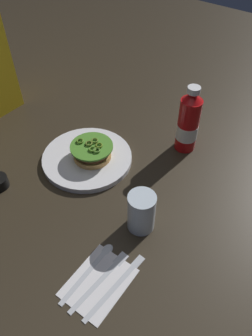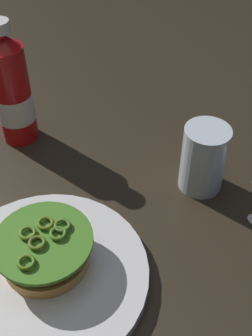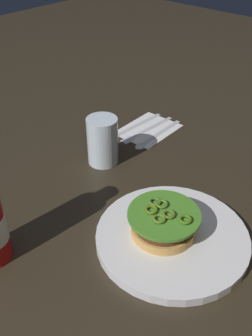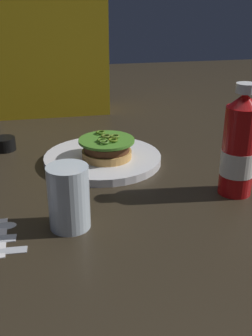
{
  "view_description": "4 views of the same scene",
  "coord_description": "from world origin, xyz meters",
  "px_view_note": "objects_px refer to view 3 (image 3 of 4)",
  "views": [
    {
      "loc": [
        -0.5,
        -0.44,
        0.72
      ],
      "look_at": [
        -0.0,
        -0.07,
        0.09
      ],
      "focal_mm": 34.98,
      "sensor_mm": 36.0,
      "label": 1
    },
    {
      "loc": [
        -0.24,
        0.3,
        0.5
      ],
      "look_at": [
        -0.01,
        -0.06,
        0.09
      ],
      "focal_mm": 44.68,
      "sensor_mm": 36.0,
      "label": 2
    },
    {
      "loc": [
        0.44,
        0.37,
        0.52
      ],
      "look_at": [
        -0.03,
        -0.05,
        0.07
      ],
      "focal_mm": 41.19,
      "sensor_mm": 36.0,
      "label": 3
    },
    {
      "loc": [
        -0.11,
        -0.79,
        0.38
      ],
      "look_at": [
        0.04,
        -0.09,
        0.06
      ],
      "focal_mm": 43.56,
      "sensor_mm": 36.0,
      "label": 4
    }
  ],
  "objects_px": {
    "water_glass": "(103,141)",
    "napkin": "(148,129)",
    "butter_knife": "(131,127)",
    "fork_utensil": "(144,131)",
    "burger_sandwich": "(163,222)",
    "spoon_utensil": "(153,137)",
    "dinner_plate": "(172,237)"
  },
  "relations": [
    {
      "from": "dinner_plate",
      "to": "fork_utensil",
      "type": "relative_size",
      "value": 1.48
    },
    {
      "from": "napkin",
      "to": "fork_utensil",
      "type": "bearing_deg",
      "value": -3.19
    },
    {
      "from": "napkin",
      "to": "fork_utensil",
      "type": "xyz_separation_m",
      "value": [
        0.02,
        -0.0,
        0.0
      ]
    },
    {
      "from": "burger_sandwich",
      "to": "water_glass",
      "type": "bearing_deg",
      "value": -112.28
    },
    {
      "from": "dinner_plate",
      "to": "butter_knife",
      "type": "relative_size",
      "value": 1.39
    },
    {
      "from": "napkin",
      "to": "fork_utensil",
      "type": "distance_m",
      "value": 0.02
    },
    {
      "from": "burger_sandwich",
      "to": "fork_utensil",
      "type": "relative_size",
      "value": 0.69
    },
    {
      "from": "water_glass",
      "to": "spoon_utensil",
      "type": "distance_m",
      "value": 0.17
    },
    {
      "from": "water_glass",
      "to": "napkin",
      "type": "bearing_deg",
      "value": -175.44
    },
    {
      "from": "butter_knife",
      "to": "spoon_utensil",
      "type": "xyz_separation_m",
      "value": [
        0.0,
        0.07,
        -0.0
      ]
    },
    {
      "from": "burger_sandwich",
      "to": "napkin",
      "type": "xyz_separation_m",
      "value": [
        -0.29,
        -0.27,
        -0.04
      ]
    },
    {
      "from": "water_glass",
      "to": "butter_knife",
      "type": "height_order",
      "value": "water_glass"
    },
    {
      "from": "napkin",
      "to": "butter_knife",
      "type": "relative_size",
      "value": 0.78
    },
    {
      "from": "water_glass",
      "to": "fork_utensil",
      "type": "relative_size",
      "value": 0.6
    },
    {
      "from": "spoon_utensil",
      "to": "butter_knife",
      "type": "bearing_deg",
      "value": -90.9
    },
    {
      "from": "burger_sandwich",
      "to": "fork_utensil",
      "type": "height_order",
      "value": "burger_sandwich"
    },
    {
      "from": "water_glass",
      "to": "spoon_utensil",
      "type": "relative_size",
      "value": 0.61
    },
    {
      "from": "spoon_utensil",
      "to": "water_glass",
      "type": "bearing_deg",
      "value": -7.93
    },
    {
      "from": "burger_sandwich",
      "to": "spoon_utensil",
      "type": "xyz_separation_m",
      "value": [
        -0.27,
        -0.24,
        -0.04
      ]
    },
    {
      "from": "butter_knife",
      "to": "fork_utensil",
      "type": "bearing_deg",
      "value": 102.19
    },
    {
      "from": "water_glass",
      "to": "napkin",
      "type": "relative_size",
      "value": 0.72
    },
    {
      "from": "dinner_plate",
      "to": "napkin",
      "type": "height_order",
      "value": "dinner_plate"
    },
    {
      "from": "dinner_plate",
      "to": "burger_sandwich",
      "type": "distance_m",
      "value": 0.04
    },
    {
      "from": "dinner_plate",
      "to": "spoon_utensil",
      "type": "distance_m",
      "value": 0.36
    },
    {
      "from": "dinner_plate",
      "to": "butter_knife",
      "type": "distance_m",
      "value": 0.42
    },
    {
      "from": "water_glass",
      "to": "butter_knife",
      "type": "relative_size",
      "value": 0.56
    },
    {
      "from": "water_glass",
      "to": "dinner_plate",
      "type": "bearing_deg",
      "value": 70.33
    },
    {
      "from": "burger_sandwich",
      "to": "butter_knife",
      "type": "distance_m",
      "value": 0.41
    },
    {
      "from": "dinner_plate",
      "to": "spoon_utensil",
      "type": "xyz_separation_m",
      "value": [
        -0.26,
        -0.25,
        -0.0
      ]
    },
    {
      "from": "butter_knife",
      "to": "burger_sandwich",
      "type": "bearing_deg",
      "value": 49.47
    },
    {
      "from": "butter_knife",
      "to": "fork_utensil",
      "type": "height_order",
      "value": "same"
    },
    {
      "from": "water_glass",
      "to": "fork_utensil",
      "type": "height_order",
      "value": "water_glass"
    }
  ]
}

